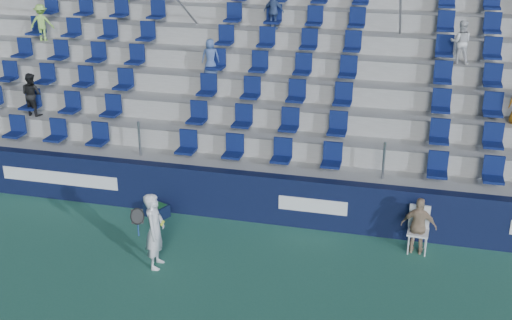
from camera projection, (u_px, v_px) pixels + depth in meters
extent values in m
plane|color=#2E6B55|center=(211.00, 290.00, 12.65)|extent=(70.00, 70.00, 0.00)
cube|color=#0E1434|center=(251.00, 197.00, 15.26)|extent=(24.00, 0.30, 1.20)
cube|color=white|center=(59.00, 178.00, 16.25)|extent=(3.20, 0.02, 0.34)
cube|color=white|center=(313.00, 206.00, 14.77)|extent=(1.60, 0.02, 0.34)
cube|color=#A5A5A0|center=(257.00, 187.00, 15.78)|extent=(24.00, 0.85, 1.20)
cube|color=#A5A5A0|center=(265.00, 165.00, 16.45)|extent=(24.00, 0.85, 1.70)
cube|color=#A5A5A0|center=(273.00, 145.00, 17.12)|extent=(24.00, 0.85, 2.20)
cube|color=#A5A5A0|center=(280.00, 126.00, 17.79)|extent=(24.00, 0.85, 2.70)
cube|color=#A5A5A0|center=(286.00, 108.00, 18.46)|extent=(24.00, 0.85, 3.20)
cube|color=#A5A5A0|center=(292.00, 92.00, 19.13)|extent=(24.00, 0.85, 3.70)
cube|color=#A5A5A0|center=(298.00, 77.00, 19.81)|extent=(24.00, 0.85, 4.20)
cube|color=#A5A5A0|center=(303.00, 63.00, 20.48)|extent=(24.00, 0.85, 4.70)
cube|color=#A5A5A0|center=(307.00, 50.00, 21.15)|extent=(24.00, 0.85, 5.20)
cube|color=#A5A5A0|center=(311.00, 31.00, 21.57)|extent=(24.00, 0.50, 6.20)
cube|color=#0D194E|center=(257.00, 151.00, 15.42)|extent=(16.05, 0.50, 0.70)
cube|color=#0D194E|center=(266.00, 121.00, 16.00)|extent=(16.05, 0.50, 0.70)
cube|color=#0D194E|center=(273.00, 92.00, 16.58)|extent=(16.05, 0.50, 0.70)
cube|color=#0D194E|center=(281.00, 66.00, 17.16)|extent=(16.05, 0.50, 0.70)
cube|color=#0D194E|center=(287.00, 41.00, 17.74)|extent=(16.05, 0.50, 0.70)
cube|color=#0D194E|center=(294.00, 18.00, 18.31)|extent=(16.05, 0.50, 0.70)
cylinder|color=gray|center=(184.00, 8.00, 18.12)|extent=(0.06, 7.68, 4.55)
cylinder|color=gray|center=(400.00, 16.00, 16.75)|extent=(0.06, 7.68, 4.55)
imported|color=#3E568A|center=(274.00, 11.00, 18.34)|extent=(0.63, 0.33, 1.03)
imported|color=black|center=(32.00, 94.00, 17.35)|extent=(0.66, 0.56, 1.17)
imported|color=#455E98|center=(210.00, 57.00, 17.50)|extent=(0.55, 0.44, 0.99)
imported|color=#90CC51|center=(42.00, 23.00, 19.34)|extent=(0.79, 0.59, 1.09)
imported|color=silver|center=(461.00, 42.00, 16.57)|extent=(0.55, 0.43, 1.11)
imported|color=silver|center=(155.00, 231.00, 13.19)|extent=(0.46, 0.65, 1.66)
cylinder|color=navy|center=(138.00, 230.00, 12.98)|extent=(0.03, 0.03, 0.28)
torus|color=black|center=(137.00, 216.00, 12.87)|extent=(0.30, 0.17, 0.28)
plane|color=#262626|center=(137.00, 216.00, 12.87)|extent=(0.30, 0.16, 0.29)
sphere|color=#CCE034|center=(162.00, 224.00, 12.85)|extent=(0.07, 0.07, 0.07)
sphere|color=#CCE034|center=(163.00, 222.00, 12.89)|extent=(0.07, 0.07, 0.07)
cube|color=white|center=(418.00, 232.00, 13.88)|extent=(0.48, 0.48, 0.04)
cube|color=white|center=(419.00, 217.00, 13.97)|extent=(0.45, 0.07, 0.56)
cylinder|color=white|center=(408.00, 245.00, 13.85)|extent=(0.03, 0.03, 0.45)
cylinder|color=white|center=(425.00, 247.00, 13.77)|extent=(0.03, 0.03, 0.45)
cylinder|color=white|center=(409.00, 237.00, 14.18)|extent=(0.03, 0.03, 0.45)
cylinder|color=white|center=(426.00, 239.00, 14.10)|extent=(0.03, 0.03, 0.45)
imported|color=tan|center=(419.00, 226.00, 13.77)|extent=(0.79, 0.39, 1.30)
cube|color=#0D1733|center=(157.00, 210.00, 15.59)|extent=(0.68, 0.57, 0.31)
cube|color=#1E662D|center=(156.00, 207.00, 15.56)|extent=(0.54, 0.44, 0.19)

